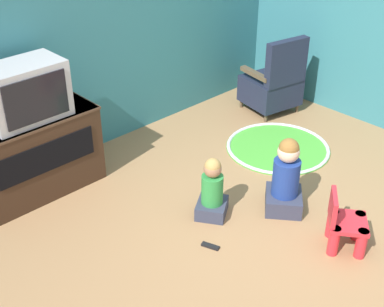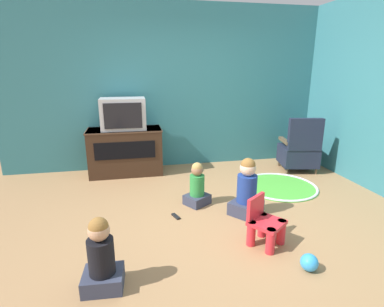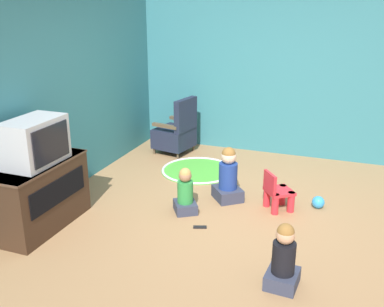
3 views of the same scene
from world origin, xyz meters
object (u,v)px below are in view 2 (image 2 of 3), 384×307
object	(u,v)px
child_watching_left	(101,258)
child_watching_center	(197,186)
yellow_kid_chair	(264,226)
tv_cabinet	(126,151)
television	(123,114)
child_watching_right	(247,190)
toy_ball	(309,262)
remote_control	(176,216)
black_armchair	(299,151)

from	to	relation	value
child_watching_left	child_watching_center	world-z (taller)	child_watching_left
yellow_kid_chair	child_watching_center	bearing A→B (deg)	77.19
tv_cabinet	yellow_kid_chair	bearing A→B (deg)	-60.69
television	child_watching_right	size ratio (longest dim) A/B	0.99
television	child_watching_right	distance (m)	2.35
toy_ball	remote_control	bearing A→B (deg)	129.80
child_watching_center	remote_control	distance (m)	0.50
tv_cabinet	yellow_kid_chair	size ratio (longest dim) A/B	2.45
tv_cabinet	child_watching_center	world-z (taller)	tv_cabinet
child_watching_left	child_watching_right	distance (m)	1.87
television	black_armchair	xyz separation A→B (m)	(2.88, -0.43, -0.65)
black_armchair	child_watching_center	distance (m)	2.19
child_watching_right	remote_control	world-z (taller)	child_watching_right
television	toy_ball	distance (m)	3.39
remote_control	child_watching_center	bearing A→B (deg)	-66.96
yellow_kid_chair	child_watching_left	size ratio (longest dim) A/B	0.78
television	yellow_kid_chair	world-z (taller)	television
child_watching_center	black_armchair	bearing A→B (deg)	-8.19
black_armchair	toy_ball	distance (m)	2.77
television	yellow_kid_chair	bearing A→B (deg)	-60.32
tv_cabinet	television	size ratio (longest dim) A/B	1.71
child_watching_right	toy_ball	xyz separation A→B (m)	(0.15, -1.12, -0.23)
television	black_armchair	distance (m)	2.99
child_watching_right	tv_cabinet	bearing A→B (deg)	89.51
yellow_kid_chair	remote_control	bearing A→B (deg)	100.49
child_watching_right	yellow_kid_chair	bearing A→B (deg)	-134.70
black_armchair	child_watching_left	world-z (taller)	black_armchair
tv_cabinet	child_watching_left	bearing A→B (deg)	-93.59
child_watching_center	remote_control	xyz separation A→B (m)	(-0.33, -0.30, -0.23)
television	child_watching_center	world-z (taller)	television
yellow_kid_chair	remote_control	size ratio (longest dim) A/B	3.11
tv_cabinet	television	xyz separation A→B (m)	(0.00, -0.04, 0.61)
child_watching_left	child_watching_right	xyz separation A→B (m)	(1.59, 0.97, 0.04)
black_armchair	toy_ball	xyz separation A→B (m)	(-1.32, -2.43, -0.28)
child_watching_left	child_watching_center	bearing A→B (deg)	55.22
yellow_kid_chair	child_watching_center	size ratio (longest dim) A/B	0.86
child_watching_left	remote_control	size ratio (longest dim) A/B	3.96
tv_cabinet	child_watching_left	distance (m)	2.76
yellow_kid_chair	child_watching_right	size ratio (longest dim) A/B	0.69
yellow_kid_chair	child_watching_right	bearing A→B (deg)	47.46
yellow_kid_chair	toy_ball	xyz separation A→B (m)	(0.21, -0.47, -0.12)
child_watching_center	child_watching_left	bearing A→B (deg)	-161.76
child_watching_right	toy_ball	distance (m)	1.15
yellow_kid_chair	child_watching_left	world-z (taller)	child_watching_left
tv_cabinet	black_armchair	distance (m)	2.92
tv_cabinet	remote_control	distance (m)	1.83
tv_cabinet	child_watching_right	xyz separation A→B (m)	(1.42, -1.77, -0.09)
black_armchair	yellow_kid_chair	distance (m)	2.48
remote_control	child_watching_left	bearing A→B (deg)	124.58
black_armchair	child_watching_left	bearing A→B (deg)	47.71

